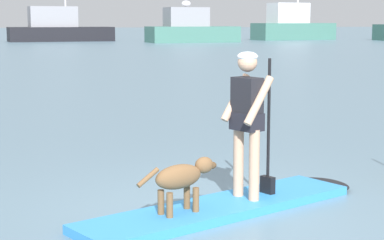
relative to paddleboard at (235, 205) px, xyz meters
The scene contains 7 objects.
ground_plane 0.24m from the paddleboard, 159.00° to the right, with size 400.00×400.00×0.00m, color slate.
paddleboard is the anchor object (origin of this frame).
person_paddler 1.03m from the paddleboard, 21.00° to the left, with size 0.68×0.59×1.67m.
dog 0.87m from the paddleboard, 159.00° to the right, with size 1.00×0.45×0.56m.
moored_boat_far_starboard 64.03m from the paddleboard, 85.11° to the left, with size 10.71×3.99×10.55m.
moored_boat_center 59.09m from the paddleboard, 72.85° to the left, with size 8.93×3.84×4.04m.
moored_boat_port 68.82m from the paddleboard, 63.37° to the left, with size 9.44×4.36×10.50m.
Camera 1 is at (-2.50, -6.81, 2.11)m, focal length 62.97 mm.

